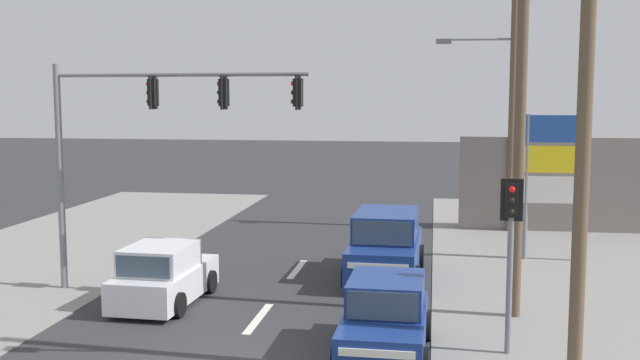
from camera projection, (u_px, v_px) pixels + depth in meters
name	position (u px, v px, depth m)	size (l,w,h in m)	color
lane_dash_mid	(259.00, 318.00, 17.46)	(0.20, 2.40, 0.01)	silver
lane_dash_far	(297.00, 269.00, 22.37)	(0.20, 2.40, 0.01)	silver
utility_pole_foreground_right	(579.00, 63.00, 12.72)	(3.78, 0.57, 10.73)	brown
utility_pole_midground_right	(520.00, 122.00, 17.08)	(1.80, 0.26, 8.67)	brown
utility_pole_background_right	(509.00, 89.00, 28.02)	(3.78, 0.48, 10.07)	brown
traffic_signal_mast	(142.00, 128.00, 19.17)	(6.88, 0.77, 6.00)	slate
pedestal_signal_right_kerb	(511.00, 236.00, 14.78)	(0.44, 0.30, 3.56)	slate
shopping_plaza_sign	(555.00, 166.00, 23.24)	(2.10, 0.16, 4.60)	slate
shopfront_wall_far	(620.00, 185.00, 28.37)	(12.00, 1.00, 3.60)	gray
hatchback_receding_far	(385.00, 320.00, 14.97)	(1.82, 3.66, 1.53)	navy
hatchback_kerbside_parked	(164.00, 276.00, 18.62)	(1.89, 3.70, 1.53)	silver
suv_oncoming_mid	(386.00, 247.00, 21.25)	(2.14, 4.58, 1.90)	navy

